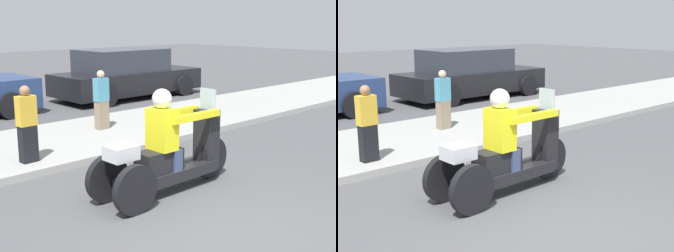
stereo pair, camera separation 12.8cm
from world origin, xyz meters
The scene contains 6 objects.
ground_plane centered at (0.00, 0.00, 0.00)m, with size 60.00×60.00×0.00m, color #4C4C4F.
sidewalk_strip centered at (0.00, 4.60, 0.06)m, with size 28.00×2.80×0.12m.
motorcycle_trike centered at (0.49, 1.44, 0.52)m, with size 2.30×0.66×1.43m.
spectator_by_tree centered at (1.78, 4.74, 0.70)m, with size 0.30×0.19×1.20m.
spectator_with_child centered at (-0.39, 3.67, 0.70)m, with size 0.29×0.18×1.21m.
parked_car_lot_left centered at (5.09, 8.09, 0.69)m, with size 4.54×2.03×1.46m.
Camera 1 is at (-3.67, -2.93, 2.30)m, focal length 50.00 mm.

